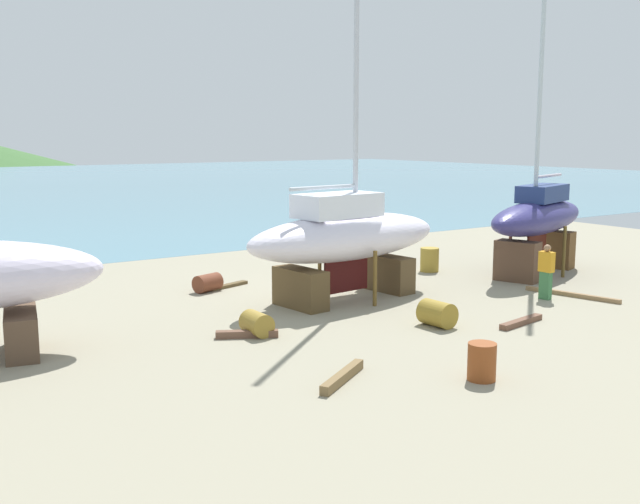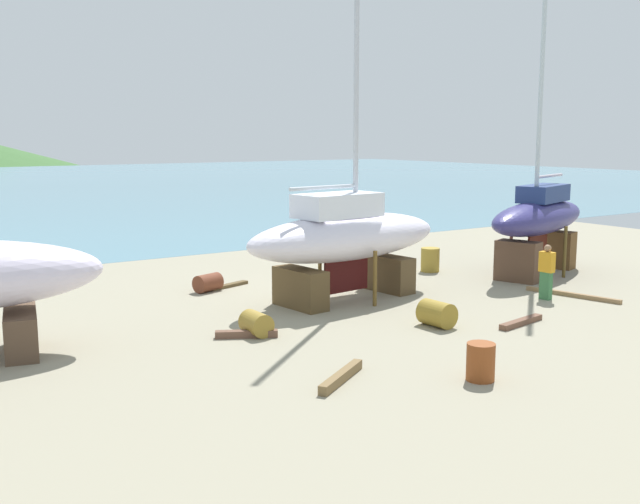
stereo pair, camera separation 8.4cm
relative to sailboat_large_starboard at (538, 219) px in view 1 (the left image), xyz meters
name	(u,v)px [view 1 (the left image)]	position (x,y,z in m)	size (l,w,h in m)	color
ground_plane	(369,306)	(-8.03, -0.66, -1.98)	(45.34, 45.34, 0.00)	gray
sailboat_large_starboard	(538,219)	(0.00, 0.00, 0.00)	(6.93, 3.84, 12.56)	brown
sailboat_mid_port	(346,237)	(-8.10, 0.45, -0.07)	(7.37, 3.09, 12.78)	brown
worker	(546,271)	(-3.05, -2.93, -1.10)	(0.29, 0.46, 1.68)	#3A7243
barrel_ochre	(257,324)	(-12.34, -1.68, -1.68)	(0.60, 0.60, 0.80)	olive
barrel_tipped_left	(208,283)	(-11.13, 3.76, -1.69)	(0.56, 0.56, 0.86)	brown
barrel_tipped_center	(430,260)	(-2.86, 2.49, -1.54)	(0.68, 0.68, 0.87)	olive
barrel_rust_far	(437,314)	(-7.99, -3.50, -1.64)	(0.67, 0.67, 0.89)	olive
barrel_rust_near	(482,362)	(-10.15, -7.19, -1.59)	(0.58, 0.58, 0.77)	brown
timber_short_skew	(343,377)	(-12.57, -5.70, -1.88)	(1.92, 0.19, 0.20)	brown
timber_long_aft	(247,334)	(-12.64, -1.73, -1.89)	(1.54, 0.22, 0.18)	brown
timber_plank_far	(521,322)	(-6.02, -4.62, -1.90)	(1.76, 0.22, 0.15)	brown
timber_long_fore	(228,286)	(-10.28, 4.01, -1.93)	(1.58, 0.24, 0.10)	brown
timber_short_cross	(572,295)	(-2.09, -3.17, -1.91)	(3.02, 0.15, 0.13)	#8D6E4A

